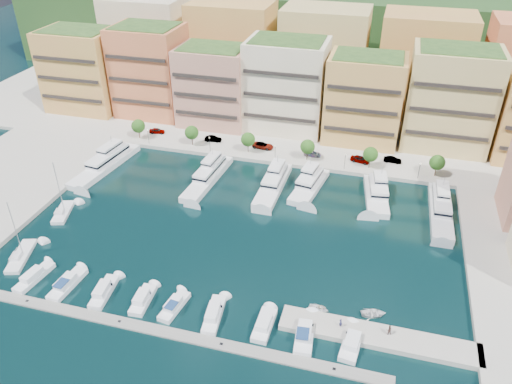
% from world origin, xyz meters
% --- Properties ---
extents(ground, '(400.00, 400.00, 0.00)m').
position_xyz_m(ground, '(0.00, 0.00, 0.00)').
color(ground, black).
rests_on(ground, ground).
extents(north_quay, '(220.00, 64.00, 2.00)m').
position_xyz_m(north_quay, '(0.00, 62.00, 0.00)').
color(north_quay, '#9E998E').
rests_on(north_quay, ground).
extents(hillside, '(240.00, 40.00, 58.00)m').
position_xyz_m(hillside, '(0.00, 110.00, 0.00)').
color(hillside, '#1A3214').
rests_on(hillside, ground).
extents(south_pontoon, '(72.00, 2.20, 0.35)m').
position_xyz_m(south_pontoon, '(-3.00, -30.00, 0.00)').
color(south_pontoon, gray).
rests_on(south_pontoon, ground).
extents(finger_pier, '(32.00, 5.00, 2.00)m').
position_xyz_m(finger_pier, '(30.00, -22.00, 0.00)').
color(finger_pier, '#9E998E').
rests_on(finger_pier, ground).
extents(apartment_0, '(22.00, 16.50, 24.80)m').
position_xyz_m(apartment_0, '(-66.00, 49.99, 13.31)').
color(apartment_0, '#CC844A').
rests_on(apartment_0, north_quay).
extents(apartment_1, '(20.00, 16.50, 26.80)m').
position_xyz_m(apartment_1, '(-44.00, 51.99, 14.31)').
color(apartment_1, '#D87548').
rests_on(apartment_1, north_quay).
extents(apartment_2, '(20.00, 15.50, 22.80)m').
position_xyz_m(apartment_2, '(-23.00, 49.99, 12.31)').
color(apartment_2, tan).
rests_on(apartment_2, north_quay).
extents(apartment_3, '(22.00, 16.50, 25.80)m').
position_xyz_m(apartment_3, '(-2.00, 51.99, 13.81)').
color(apartment_3, '#F9E1C1').
rests_on(apartment_3, north_quay).
extents(apartment_4, '(20.00, 15.50, 23.80)m').
position_xyz_m(apartment_4, '(20.00, 49.99, 12.81)').
color(apartment_4, tan).
rests_on(apartment_4, north_quay).
extents(apartment_5, '(22.00, 16.50, 26.80)m').
position_xyz_m(apartment_5, '(42.00, 51.99, 14.31)').
color(apartment_5, tan).
rests_on(apartment_5, north_quay).
extents(backblock_0, '(26.00, 18.00, 30.00)m').
position_xyz_m(backblock_0, '(-55.00, 74.00, 16.00)').
color(backblock_0, '#F9E1C1').
rests_on(backblock_0, north_quay).
extents(backblock_1, '(26.00, 18.00, 30.00)m').
position_xyz_m(backblock_1, '(-25.00, 74.00, 16.00)').
color(backblock_1, tan).
rests_on(backblock_1, north_quay).
extents(backblock_2, '(26.00, 18.00, 30.00)m').
position_xyz_m(backblock_2, '(5.00, 74.00, 16.00)').
color(backblock_2, tan).
rests_on(backblock_2, north_quay).
extents(backblock_3, '(26.00, 18.00, 30.00)m').
position_xyz_m(backblock_3, '(35.00, 74.00, 16.00)').
color(backblock_3, '#CC844A').
rests_on(backblock_3, north_quay).
extents(tree_0, '(3.80, 3.80, 5.65)m').
position_xyz_m(tree_0, '(-40.00, 33.50, 4.74)').
color(tree_0, '#473323').
rests_on(tree_0, north_quay).
extents(tree_1, '(3.80, 3.80, 5.65)m').
position_xyz_m(tree_1, '(-24.00, 33.50, 4.74)').
color(tree_1, '#473323').
rests_on(tree_1, north_quay).
extents(tree_2, '(3.80, 3.80, 5.65)m').
position_xyz_m(tree_2, '(-8.00, 33.50, 4.74)').
color(tree_2, '#473323').
rests_on(tree_2, north_quay).
extents(tree_3, '(3.80, 3.80, 5.65)m').
position_xyz_m(tree_3, '(8.00, 33.50, 4.74)').
color(tree_3, '#473323').
rests_on(tree_3, north_quay).
extents(tree_4, '(3.80, 3.80, 5.65)m').
position_xyz_m(tree_4, '(24.00, 33.50, 4.74)').
color(tree_4, '#473323').
rests_on(tree_4, north_quay).
extents(tree_5, '(3.80, 3.80, 5.65)m').
position_xyz_m(tree_5, '(40.00, 33.50, 4.74)').
color(tree_5, '#473323').
rests_on(tree_5, north_quay).
extents(lamppost_0, '(0.30, 0.30, 4.20)m').
position_xyz_m(lamppost_0, '(-36.00, 31.20, 3.83)').
color(lamppost_0, black).
rests_on(lamppost_0, north_quay).
extents(lamppost_1, '(0.30, 0.30, 4.20)m').
position_xyz_m(lamppost_1, '(-18.00, 31.20, 3.83)').
color(lamppost_1, black).
rests_on(lamppost_1, north_quay).
extents(lamppost_2, '(0.30, 0.30, 4.20)m').
position_xyz_m(lamppost_2, '(0.00, 31.20, 3.83)').
color(lamppost_2, black).
rests_on(lamppost_2, north_quay).
extents(lamppost_3, '(0.30, 0.30, 4.20)m').
position_xyz_m(lamppost_3, '(18.00, 31.20, 3.83)').
color(lamppost_3, black).
rests_on(lamppost_3, north_quay).
extents(lamppost_4, '(0.30, 0.30, 4.20)m').
position_xyz_m(lamppost_4, '(36.00, 31.20, 3.83)').
color(lamppost_4, black).
rests_on(lamppost_4, north_quay).
extents(yacht_0, '(7.92, 24.94, 7.30)m').
position_xyz_m(yacht_0, '(-41.45, 17.77, 1.21)').
color(yacht_0, white).
rests_on(yacht_0, ground).
extents(yacht_2, '(6.04, 22.80, 7.30)m').
position_xyz_m(yacht_2, '(-13.83, 18.68, 1.21)').
color(yacht_2, white).
rests_on(yacht_2, ground).
extents(yacht_3, '(5.13, 20.66, 7.30)m').
position_xyz_m(yacht_3, '(2.48, 19.57, 1.21)').
color(yacht_3, white).
rests_on(yacht_3, ground).
extents(yacht_4, '(7.52, 17.60, 7.30)m').
position_xyz_m(yacht_4, '(10.97, 21.16, 1.09)').
color(yacht_4, white).
rests_on(yacht_4, ground).
extents(yacht_5, '(7.05, 17.33, 7.30)m').
position_xyz_m(yacht_5, '(26.71, 21.29, 1.21)').
color(yacht_5, white).
rests_on(yacht_5, ground).
extents(yacht_6, '(4.77, 22.42, 7.30)m').
position_xyz_m(yacht_6, '(40.92, 18.76, 1.21)').
color(yacht_6, white).
rests_on(yacht_6, ground).
extents(cruiser_0, '(3.38, 8.89, 2.55)m').
position_xyz_m(cruiser_0, '(-32.49, -24.60, 0.55)').
color(cruiser_0, white).
rests_on(cruiser_0, ground).
extents(cruiser_1, '(3.25, 8.95, 2.66)m').
position_xyz_m(cruiser_1, '(-25.47, -24.62, 0.57)').
color(cruiser_1, white).
rests_on(cruiser_1, ground).
extents(cruiser_2, '(3.40, 8.61, 2.55)m').
position_xyz_m(cruiser_2, '(-18.02, -24.59, 0.55)').
color(cruiser_2, white).
rests_on(cruiser_2, ground).
extents(cruiser_3, '(3.04, 7.51, 2.55)m').
position_xyz_m(cruiser_3, '(-10.38, -24.58, 0.55)').
color(cruiser_3, white).
rests_on(cruiser_3, ground).
extents(cruiser_4, '(3.37, 7.67, 2.66)m').
position_xyz_m(cruiser_4, '(-4.45, -24.60, 0.57)').
color(cruiser_4, white).
rests_on(cruiser_4, ground).
extents(cruiser_5, '(3.39, 8.85, 2.55)m').
position_xyz_m(cruiser_5, '(2.83, -24.59, 0.55)').
color(cruiser_5, white).
rests_on(cruiser_5, ground).
extents(cruiser_6, '(2.76, 7.48, 2.55)m').
position_xyz_m(cruiser_6, '(11.61, -24.58, 0.55)').
color(cruiser_6, white).
rests_on(cruiser_6, ground).
extents(cruiser_7, '(3.59, 8.95, 2.66)m').
position_xyz_m(cruiser_7, '(18.45, -24.62, 0.57)').
color(cruiser_7, white).
rests_on(cruiser_7, ground).
extents(cruiser_8, '(3.56, 7.93, 2.55)m').
position_xyz_m(cruiser_8, '(26.01, -24.58, 0.55)').
color(cruiser_8, white).
rests_on(cruiser_8, ground).
extents(sailboat_0, '(5.65, 10.45, 13.20)m').
position_xyz_m(sailboat_0, '(-38.93, -19.90, 0.31)').
color(sailboat_0, white).
rests_on(sailboat_0, ground).
extents(sailboat_1, '(5.18, 9.04, 13.20)m').
position_xyz_m(sailboat_1, '(-39.89, -4.33, 0.31)').
color(sailboat_1, white).
rests_on(sailboat_1, ground).
extents(tender_1, '(1.65, 1.44, 0.85)m').
position_xyz_m(tender_1, '(20.12, -17.76, 0.42)').
color(tender_1, beige).
rests_on(tender_1, ground).
extents(tender_2, '(4.97, 4.12, 0.89)m').
position_xyz_m(tender_2, '(28.89, -16.98, 0.44)').
color(tender_2, silver).
rests_on(tender_2, ground).
extents(tender_0, '(3.73, 2.87, 0.72)m').
position_xyz_m(tender_0, '(19.70, -18.27, 0.36)').
color(tender_0, white).
rests_on(tender_0, ground).
extents(car_0, '(4.67, 2.51, 1.51)m').
position_xyz_m(car_0, '(-36.67, 37.90, 1.76)').
color(car_0, gray).
rests_on(car_0, north_quay).
extents(car_1, '(4.76, 1.94, 1.54)m').
position_xyz_m(car_1, '(-19.26, 37.18, 1.77)').
color(car_1, gray).
rests_on(car_1, north_quay).
extents(car_2, '(5.92, 3.12, 1.59)m').
position_xyz_m(car_2, '(-4.76, 36.80, 1.79)').
color(car_2, gray).
rests_on(car_2, north_quay).
extents(car_3, '(4.75, 2.25, 1.34)m').
position_xyz_m(car_3, '(9.00, 35.95, 1.67)').
color(car_3, gray).
rests_on(car_3, north_quay).
extents(car_4, '(5.36, 3.15, 1.71)m').
position_xyz_m(car_4, '(21.54, 35.78, 1.86)').
color(car_4, gray).
rests_on(car_4, north_quay).
extents(car_5, '(4.53, 1.65, 1.48)m').
position_xyz_m(car_5, '(29.62, 37.88, 1.74)').
color(car_5, gray).
rests_on(car_5, north_quay).
extents(person_0, '(0.73, 0.69, 1.68)m').
position_xyz_m(person_0, '(23.81, -21.95, 1.84)').
color(person_0, '#27284F').
rests_on(person_0, finger_pier).
extents(person_1, '(1.09, 0.97, 1.87)m').
position_xyz_m(person_1, '(31.45, -21.45, 1.93)').
color(person_1, '#4E362F').
rests_on(person_1, finger_pier).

